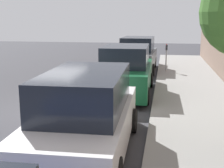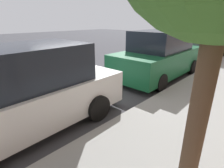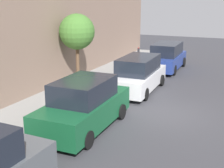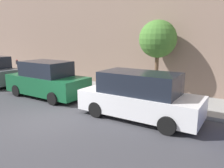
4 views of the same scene
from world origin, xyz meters
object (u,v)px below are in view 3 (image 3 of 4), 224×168
(parked_minivan_nearest, at_px, (167,57))
(parking_meter_near, at_px, (138,55))
(parked_suv_third, at_px, (84,106))
(street_tree, at_px, (77,32))
(parked_minivan_second, at_px, (138,74))

(parked_minivan_nearest, xyz_separation_m, parking_meter_near, (1.84, 0.91, 0.12))
(parking_meter_near, bearing_deg, parked_suv_third, 98.48)
(street_tree, bearing_deg, parked_minivan_nearest, -117.56)
(parked_suv_third, height_order, parking_meter_near, parked_suv_third)
(parked_minivan_second, distance_m, street_tree, 4.12)
(parked_suv_third, relative_size, parking_meter_near, 3.33)
(parked_minivan_nearest, height_order, parking_meter_near, parked_minivan_nearest)
(parked_minivan_second, xyz_separation_m, parked_suv_third, (0.17, 5.79, 0.01))
(street_tree, bearing_deg, parked_suv_third, 122.42)
(parked_minivan_nearest, bearing_deg, parking_meter_near, 26.27)
(parked_minivan_nearest, relative_size, parking_meter_near, 3.41)
(parked_minivan_nearest, bearing_deg, parked_suv_third, 88.90)
(parking_meter_near, height_order, street_tree, street_tree)
(parked_minivan_second, xyz_separation_m, parking_meter_near, (1.78, -5.01, 0.12))
(parked_minivan_nearest, relative_size, street_tree, 1.23)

